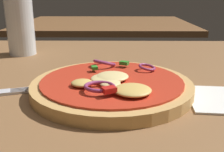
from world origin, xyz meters
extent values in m
cube|color=brown|center=(0.00, 0.00, 0.01)|extent=(1.44, 0.96, 0.03)
cylinder|color=tan|center=(0.02, 0.02, 0.03)|extent=(0.25, 0.25, 0.02)
cylinder|color=red|center=(0.02, 0.02, 0.05)|extent=(0.22, 0.22, 0.00)
ellipsoid|color=#E5BC60|center=(-0.02, -0.01, 0.05)|extent=(0.03, 0.03, 0.01)
ellipsoid|color=#F4DB8E|center=(0.02, 0.01, 0.05)|extent=(0.05, 0.05, 0.01)
ellipsoid|color=#F4DB8E|center=(0.02, -0.01, 0.05)|extent=(0.03, 0.03, 0.01)
ellipsoid|color=#F4DB8E|center=(0.03, 0.02, 0.05)|extent=(0.05, 0.05, 0.01)
ellipsoid|color=#E5BC60|center=(0.05, -0.04, 0.05)|extent=(0.05, 0.05, 0.01)
torus|color=#93386B|center=(0.01, 0.10, 0.05)|extent=(0.06, 0.06, 0.02)
torus|color=#93386B|center=(0.09, 0.07, 0.05)|extent=(0.04, 0.04, 0.01)
torus|color=#93386B|center=(0.01, -0.03, 0.05)|extent=(0.06, 0.06, 0.01)
cube|color=#2D8C28|center=(-0.01, 0.06, 0.05)|extent=(0.01, 0.02, 0.01)
cube|color=#2D8C28|center=(0.05, 0.09, 0.05)|extent=(0.02, 0.02, 0.01)
cube|color=red|center=(0.02, -0.05, 0.06)|extent=(0.02, 0.02, 0.01)
cube|color=silver|center=(-0.14, 0.01, 0.03)|extent=(0.02, 0.02, 0.00)
cube|color=silver|center=(-0.11, 0.01, 0.03)|extent=(0.04, 0.01, 0.00)
cube|color=silver|center=(-0.12, 0.01, 0.03)|extent=(0.04, 0.01, 0.00)
cube|color=silver|center=(-0.12, 0.02, 0.03)|extent=(0.04, 0.01, 0.00)
cube|color=silver|center=(-0.12, 0.02, 0.03)|extent=(0.04, 0.01, 0.00)
cylinder|color=silver|center=(-0.20, 0.28, 0.10)|extent=(0.07, 0.07, 0.14)
cylinder|color=#9E510F|center=(-0.20, 0.28, 0.07)|extent=(0.06, 0.06, 0.10)
cylinder|color=white|center=(-0.20, 0.28, 0.13)|extent=(0.06, 0.06, 0.01)
cube|color=brown|center=(-0.02, 1.02, 0.01)|extent=(0.85, 0.65, 0.03)
camera|label=1|loc=(0.03, -0.38, 0.18)|focal=43.09mm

